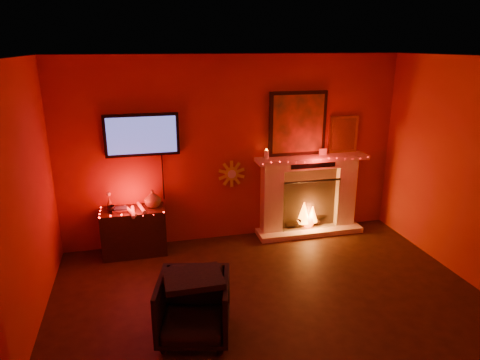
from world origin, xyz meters
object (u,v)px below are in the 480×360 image
at_px(tv, 142,135).
at_px(armchair, 194,307).
at_px(fireplace, 309,187).
at_px(sunburst_clock, 232,174).
at_px(console_table, 135,229).

relative_size(tv, armchair, 1.73).
bearing_deg(tv, armchair, -80.73).
xyz_separation_m(fireplace, tv, (-2.44, 0.06, 0.92)).
xyz_separation_m(fireplace, sunburst_clock, (-1.19, 0.09, 0.28)).
bearing_deg(console_table, armchair, -74.58).
relative_size(fireplace, armchair, 3.04).
height_order(fireplace, console_table, fireplace).
xyz_separation_m(console_table, armchair, (0.55, -1.99, -0.04)).
height_order(sunburst_clock, console_table, sunburst_clock).
xyz_separation_m(fireplace, armchair, (-2.08, -2.12, -0.40)).
bearing_deg(sunburst_clock, tv, -178.76).
xyz_separation_m(fireplace, console_table, (-2.63, -0.13, -0.36)).
height_order(console_table, armchair, console_table).
distance_m(fireplace, armchair, 3.00).
relative_size(fireplace, console_table, 2.41).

